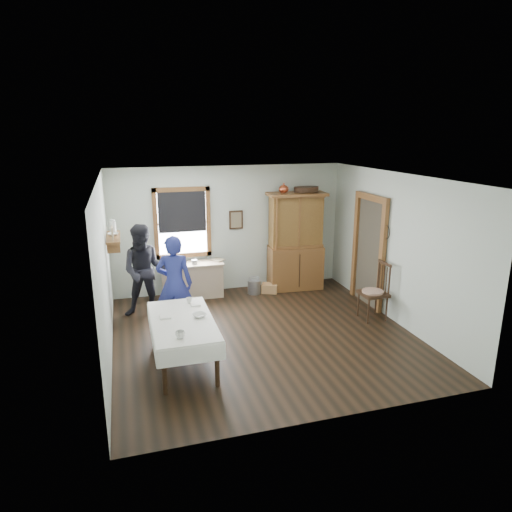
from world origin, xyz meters
The scene contains 20 objects.
room centered at (0.00, 0.00, 1.35)m, with size 5.01×5.01×2.70m.
window centered at (-1.00, 2.46, 1.62)m, with size 1.18×0.07×1.48m.
doorway centered at (2.46, 0.85, 1.16)m, with size 0.09×1.14×2.22m.
wall_shelf centered at (-2.37, 1.54, 1.57)m, with size 0.24×1.00×0.44m.
framed_picture centered at (0.15, 2.46, 1.55)m, with size 0.30×0.04×0.40m, color #382513.
rug_beater centered at (2.45, 0.30, 1.72)m, with size 0.27×0.27×0.01m, color black.
work_counter centered at (-0.88, 2.20, 0.37)m, with size 1.29×0.49×0.74m, color tan.
china_hutch centered at (1.40, 2.13, 1.07)m, with size 1.25×0.59×2.13m, color brown.
dining_table centered at (-1.45, -0.60, 0.35)m, with size 0.93×1.77×0.71m, color white.
spindle_chair centered at (2.16, 0.10, 0.55)m, with size 0.50×0.50×1.10m, color #382513.
pail centered at (0.43, 2.03, 0.15)m, with size 0.28×0.28×0.30m, color #95979C.
wicker_basket centered at (0.76, 1.98, 0.10)m, with size 0.33×0.24×0.20m, color #B48052.
woman_blue centered at (-1.41, 0.64, 0.79)m, with size 0.58×0.38×1.58m, color navy.
figure_dark centered at (-1.86, 1.47, 0.81)m, with size 0.79×0.62×1.63m, color black.
table_cup_a centered at (-1.55, -1.21, 0.76)m, with size 0.13×0.13×0.10m, color silver.
table_cup_b centered at (-1.25, 0.03, 0.76)m, with size 0.10×0.10×0.09m, color silver.
table_bowl centered at (-1.19, -0.57, 0.74)m, with size 0.22×0.22×0.06m, color silver.
counter_book centered at (-0.40, 2.20, 0.75)m, with size 0.17×0.23×0.02m, color #75694E.
counter_bowl centered at (-1.23, 2.24, 0.77)m, with size 0.21×0.21×0.07m, color silver.
shelf_bowl centered at (-2.37, 1.55, 1.60)m, with size 0.22×0.22×0.05m, color silver.
Camera 1 is at (-2.17, -6.89, 3.41)m, focal length 32.00 mm.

